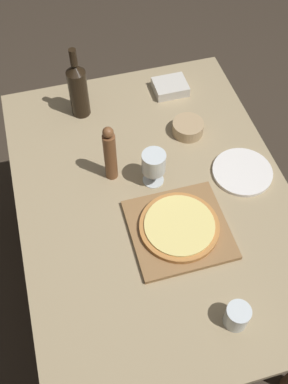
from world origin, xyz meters
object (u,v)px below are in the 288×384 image
at_px(pizza, 179,226).
at_px(wine_glass, 154,164).
at_px(pepper_mill, 110,154).
at_px(small_bowl, 188,128).
at_px(wine_bottle, 78,89).

bearing_deg(pizza, wine_glass, 96.00).
xyz_separation_m(pepper_mill, wine_glass, (0.14, -0.06, -0.02)).
bearing_deg(small_bowl, pepper_mill, -158.98).
bearing_deg(small_bowl, wine_bottle, 149.97).
bearing_deg(pepper_mill, wine_bottle, 97.49).
xyz_separation_m(pepper_mill, small_bowl, (0.34, 0.13, -0.10)).
distance_m(wine_bottle, small_bowl, 0.46).
distance_m(pepper_mill, wine_glass, 0.16).
bearing_deg(wine_glass, wine_bottle, 114.17).
distance_m(pizza, small_bowl, 0.46).
relative_size(pepper_mill, wine_glass, 1.75).
bearing_deg(small_bowl, pizza, -112.38).
height_order(wine_bottle, small_bowl, wine_bottle).
distance_m(pizza, wine_glass, 0.24).
height_order(wine_bottle, pepper_mill, wine_bottle).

